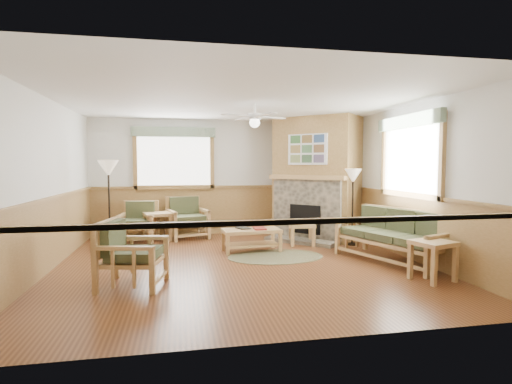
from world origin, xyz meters
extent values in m
cube|color=brown|center=(0.00, 0.00, -0.01)|extent=(6.00, 6.00, 0.01)
cube|color=white|center=(0.00, 0.00, 2.70)|extent=(6.00, 6.00, 0.01)
cube|color=silver|center=(0.00, 3.00, 1.35)|extent=(6.00, 0.02, 2.70)
cube|color=silver|center=(0.00, -3.00, 1.35)|extent=(6.00, 0.02, 2.70)
cube|color=silver|center=(-3.00, 0.00, 1.35)|extent=(0.02, 6.00, 2.70)
cube|color=silver|center=(3.00, 0.00, 1.35)|extent=(0.02, 6.00, 2.70)
cylinder|color=brown|center=(0.69, 0.36, 0.01)|extent=(2.16, 2.16, 0.01)
cube|color=maroon|center=(0.49, 0.83, 0.46)|extent=(0.22, 0.30, 0.03)
cube|color=black|center=(0.19, 0.95, 0.46)|extent=(0.29, 0.33, 0.03)
camera|label=1|loc=(-0.98, -6.51, 1.66)|focal=28.00mm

